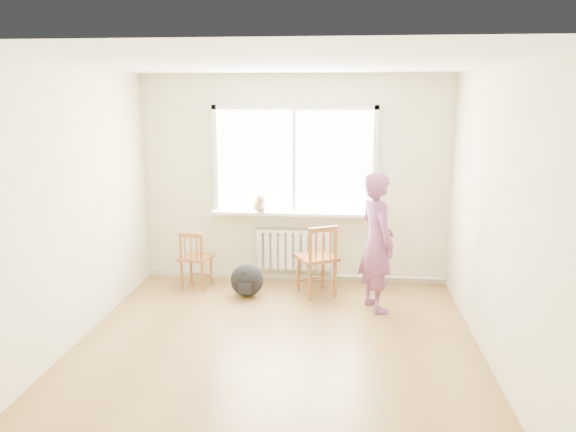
% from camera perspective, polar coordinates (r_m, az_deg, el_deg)
% --- Properties ---
extents(floor, '(4.50, 4.50, 0.00)m').
position_cam_1_polar(floor, '(5.55, -1.44, -13.79)').
color(floor, olive).
rests_on(floor, ground).
extents(ceiling, '(4.50, 4.50, 0.00)m').
position_cam_1_polar(ceiling, '(5.00, -1.62, 15.26)').
color(ceiling, white).
rests_on(ceiling, back_wall).
extents(back_wall, '(4.00, 0.01, 2.70)m').
position_cam_1_polar(back_wall, '(7.31, 0.65, 3.69)').
color(back_wall, beige).
rests_on(back_wall, ground).
extents(window, '(2.12, 0.05, 1.42)m').
position_cam_1_polar(window, '(7.24, 0.64, 6.11)').
color(window, white).
rests_on(window, back_wall).
extents(windowsill, '(2.15, 0.22, 0.04)m').
position_cam_1_polar(windowsill, '(7.28, 0.57, 0.29)').
color(windowsill, white).
rests_on(windowsill, back_wall).
extents(radiator, '(1.00, 0.12, 0.55)m').
position_cam_1_polar(radiator, '(7.41, 0.57, -3.39)').
color(radiator, white).
rests_on(radiator, back_wall).
extents(heating_pipe, '(1.40, 0.04, 0.04)m').
position_cam_1_polar(heating_pipe, '(7.55, 10.14, -6.15)').
color(heating_pipe, silver).
rests_on(heating_pipe, back_wall).
extents(baseboard, '(4.00, 0.03, 0.08)m').
position_cam_1_polar(baseboard, '(7.60, 0.62, -6.14)').
color(baseboard, beige).
rests_on(baseboard, ground).
extents(chair_left, '(0.43, 0.41, 0.76)m').
position_cam_1_polar(chair_left, '(7.24, -9.46, -4.42)').
color(chair_left, brown).
rests_on(chair_left, floor).
extents(chair_right, '(0.59, 0.58, 0.90)m').
position_cam_1_polar(chair_right, '(6.88, 3.11, -4.51)').
color(chair_right, brown).
rests_on(chair_right, floor).
extents(person, '(0.58, 0.69, 1.60)m').
position_cam_1_polar(person, '(6.44, 9.02, -2.64)').
color(person, '#C44149').
rests_on(person, floor).
extents(cat, '(0.23, 0.41, 0.28)m').
position_cam_1_polar(cat, '(7.21, -2.82, 1.24)').
color(cat, beige).
rests_on(cat, windowsill).
extents(backpack, '(0.42, 0.32, 0.40)m').
position_cam_1_polar(backpack, '(6.96, -4.20, -6.53)').
color(backpack, black).
rests_on(backpack, floor).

